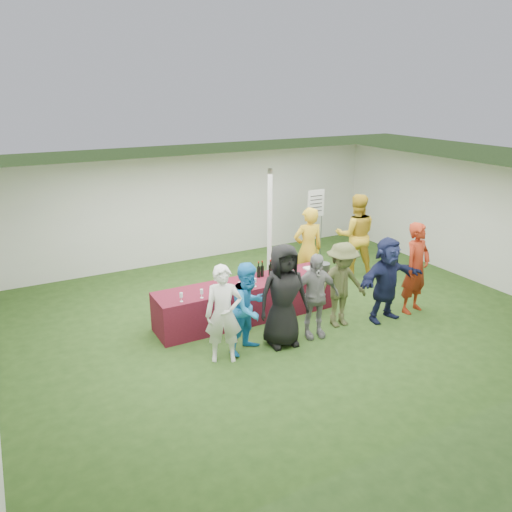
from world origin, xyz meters
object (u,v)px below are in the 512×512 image
wine_list_sign (316,209)px  customer_4 (341,285)px  staff_back (356,235)px  customer_1 (249,308)px  customer_6 (416,268)px  customer_2 (283,296)px  staff_pourer (308,249)px  customer_5 (386,279)px  customer_0 (224,314)px  serving_table (247,300)px  customer_3 (314,296)px  dump_bucket (323,268)px

wine_list_sign → customer_4: bearing=-117.7°
wine_list_sign → staff_back: staff_back is taller
customer_1 → customer_6: bearing=-23.9°
wine_list_sign → customer_2: (-3.19, -3.66, -0.40)m
wine_list_sign → staff_pourer: (-1.43, -1.79, -0.38)m
staff_back → customer_1: bearing=56.0°
customer_5 → customer_2: bearing=174.1°
customer_0 → customer_1: size_ratio=1.04×
serving_table → staff_back: bearing=15.4°
staff_back → customer_3: size_ratio=1.25×
wine_list_sign → staff_pourer: staff_pourer is taller
wine_list_sign → staff_back: size_ratio=0.92×
staff_pourer → customer_3: (-1.13, -1.89, -0.15)m
customer_5 → dump_bucket: bearing=119.1°
dump_bucket → staff_pourer: size_ratio=0.14×
wine_list_sign → staff_back: 1.56m
staff_back → customer_2: bearing=61.2°
serving_table → staff_back: (3.37, 0.93, 0.61)m
customer_4 → customer_5: size_ratio=0.98×
wine_list_sign → customer_4: size_ratio=1.10×
staff_back → customer_0: size_ratio=1.19×
dump_bucket → wine_list_sign: 3.17m
staff_pourer → customer_0: bearing=42.7°
customer_6 → customer_4: bearing=162.4°
wine_list_sign → customer_3: 4.51m
dump_bucket → staff_back: size_ratio=0.14×
serving_table → customer_1: customer_1 is taller
wine_list_sign → customer_6: bearing=-92.8°
staff_back → customer_1: staff_back is taller
staff_back → customer_6: bearing=111.1°
customer_5 → customer_6: customer_6 is taller
staff_pourer → customer_0: size_ratio=1.14×
customer_2 → customer_5: customer_2 is taller
serving_table → staff_pourer: size_ratio=1.92×
staff_back → customer_0: bearing=54.1°
customer_1 → customer_6: 3.63m
customer_2 → customer_6: (3.01, -0.08, 0.00)m
staff_back → customer_5: 2.47m
customer_3 → customer_4: bearing=22.3°
customer_3 → staff_back: bearing=51.2°
wine_list_sign → customer_4: wine_list_sign is taller
customer_5 → customer_3: bearing=173.7°
customer_4 → staff_pourer: bearing=79.5°
staff_pourer → customer_4: bearing=85.8°
staff_pourer → customer_6: 2.31m
staff_back → customer_3: staff_back is taller
dump_bucket → customer_3: customer_3 is taller
serving_table → customer_3: customer_3 is taller
customer_1 → staff_pourer: bearing=15.5°
customer_2 → wine_list_sign: bearing=55.8°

